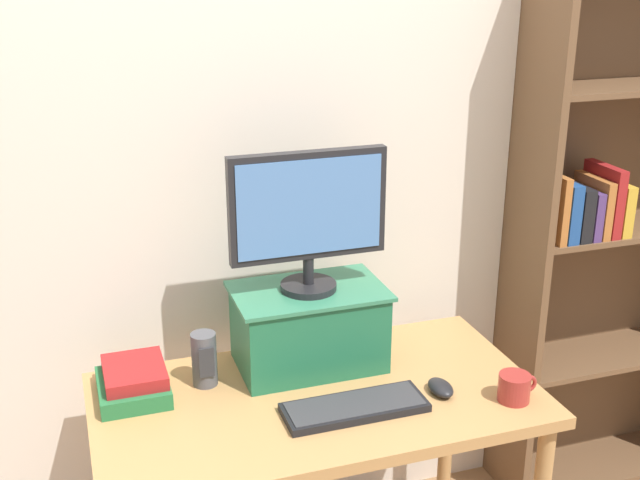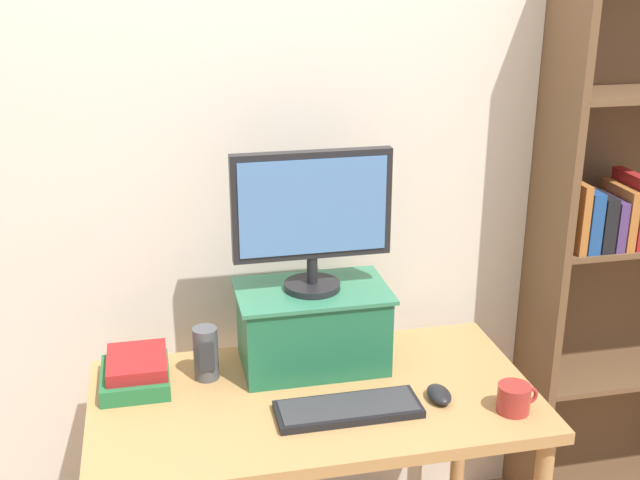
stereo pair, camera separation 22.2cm
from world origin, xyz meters
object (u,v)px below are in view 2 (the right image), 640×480
(book_stack, at_px, (136,372))
(desk_speaker, at_px, (206,353))
(computer_mouse, at_px, (439,394))
(desk, at_px, (314,421))
(coffee_mug, at_px, (514,398))
(computer_monitor, at_px, (312,213))
(riser_box, at_px, (312,325))
(bookshelf_unit, at_px, (640,235))
(keyboard, at_px, (348,409))

(book_stack, relative_size, desk_speaker, 1.41)
(computer_mouse, height_order, desk_speaker, desk_speaker)
(desk, relative_size, coffee_mug, 10.78)
(computer_mouse, relative_size, coffee_mug, 0.88)
(computer_monitor, bearing_deg, riser_box, 90.00)
(riser_box, distance_m, desk_speaker, 0.33)
(desk, xyz_separation_m, riser_box, (0.03, 0.18, 0.22))
(book_stack, xyz_separation_m, coffee_mug, (1.02, -0.37, -0.00))
(computer_mouse, bearing_deg, desk, 162.78)
(bookshelf_unit, distance_m, coffee_mug, 0.92)
(riser_box, bearing_deg, desk, -100.40)
(desk, bearing_deg, riser_box, 79.60)
(bookshelf_unit, bearing_deg, coffee_mug, -142.10)
(bookshelf_unit, height_order, computer_monitor, bookshelf_unit)
(desk, relative_size, computer_mouse, 12.21)
(computer_monitor, height_order, desk_speaker, computer_monitor)
(computer_monitor, relative_size, book_stack, 2.03)
(computer_monitor, bearing_deg, coffee_mug, -38.22)
(keyboard, relative_size, desk_speaker, 2.46)
(riser_box, bearing_deg, bookshelf_unit, 7.83)
(desk, xyz_separation_m, coffee_mug, (0.52, -0.20, 0.13))
(desk, relative_size, book_stack, 5.53)
(riser_box, xyz_separation_m, coffee_mug, (0.49, -0.38, -0.09))
(desk, distance_m, keyboard, 0.17)
(desk, distance_m, computer_mouse, 0.37)
(book_stack, bearing_deg, desk, -18.38)
(desk, distance_m, book_stack, 0.54)
(riser_box, relative_size, keyboard, 1.14)
(computer_monitor, xyz_separation_m, keyboard, (0.04, -0.29, -0.47))
(desk, bearing_deg, book_stack, 161.62)
(bookshelf_unit, height_order, desk_speaker, bookshelf_unit)
(coffee_mug, bearing_deg, book_stack, 160.04)
(computer_monitor, bearing_deg, desk_speaker, -176.72)
(keyboard, distance_m, desk_speaker, 0.46)
(bookshelf_unit, xyz_separation_m, desk_speaker, (-1.52, -0.18, -0.19))
(book_stack, xyz_separation_m, desk_speaker, (0.20, -0.00, 0.04))
(bookshelf_unit, xyz_separation_m, keyboard, (-1.15, -0.46, -0.26))
(computer_monitor, height_order, book_stack, computer_monitor)
(coffee_mug, height_order, desk_speaker, desk_speaker)
(computer_monitor, xyz_separation_m, computer_mouse, (0.31, -0.28, -0.47))
(computer_mouse, height_order, book_stack, book_stack)
(keyboard, height_order, book_stack, book_stack)
(keyboard, relative_size, computer_mouse, 3.85)
(computer_mouse, height_order, coffee_mug, coffee_mug)
(computer_mouse, bearing_deg, desk_speaker, 157.16)
(bookshelf_unit, relative_size, desk_speaker, 12.39)
(bookshelf_unit, height_order, keyboard, bookshelf_unit)
(computer_monitor, relative_size, keyboard, 1.16)
(book_stack, height_order, desk_speaker, desk_speaker)
(computer_mouse, distance_m, book_stack, 0.88)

